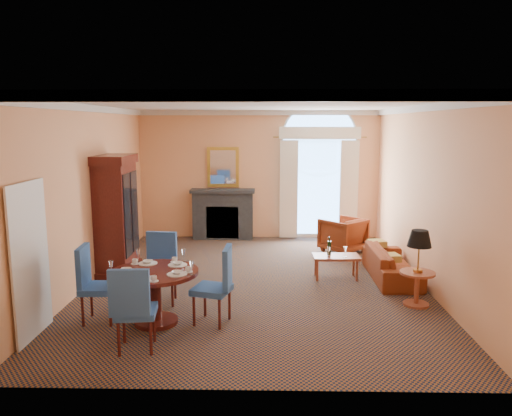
{
  "coord_description": "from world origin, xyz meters",
  "views": [
    {
      "loc": [
        0.21,
        -8.77,
        2.86
      ],
      "look_at": [
        0.0,
        0.5,
        1.3
      ],
      "focal_mm": 35.0,
      "sensor_mm": 36.0,
      "label": 1
    }
  ],
  "objects_px": {
    "dining_table": "(155,284)",
    "coffee_table": "(336,257)",
    "armoire": "(116,216)",
    "sofa": "(392,264)",
    "armchair": "(343,235)",
    "side_table": "(418,258)"
  },
  "relations": [
    {
      "from": "armchair",
      "to": "side_table",
      "type": "bearing_deg",
      "value": 58.73
    },
    {
      "from": "coffee_table",
      "to": "side_table",
      "type": "height_order",
      "value": "side_table"
    },
    {
      "from": "armoire",
      "to": "sofa",
      "type": "distance_m",
      "value": 5.34
    },
    {
      "from": "dining_table",
      "to": "armchair",
      "type": "relative_size",
      "value": 1.47
    },
    {
      "from": "armchair",
      "to": "sofa",
      "type": "bearing_deg",
      "value": 64.98
    },
    {
      "from": "dining_table",
      "to": "armoire",
      "type": "bearing_deg",
      "value": 117.08
    },
    {
      "from": "sofa",
      "to": "coffee_table",
      "type": "relative_size",
      "value": 2.2
    },
    {
      "from": "dining_table",
      "to": "coffee_table",
      "type": "xyz_separation_m",
      "value": [
        2.9,
        2.22,
        -0.18
      ]
    },
    {
      "from": "coffee_table",
      "to": "dining_table",
      "type": "bearing_deg",
      "value": -144.12
    },
    {
      "from": "dining_table",
      "to": "sofa",
      "type": "xyz_separation_m",
      "value": [
        3.95,
        2.24,
        -0.31
      ]
    },
    {
      "from": "dining_table",
      "to": "coffee_table",
      "type": "bearing_deg",
      "value": 37.48
    },
    {
      "from": "sofa",
      "to": "coffee_table",
      "type": "height_order",
      "value": "coffee_table"
    },
    {
      "from": "armoire",
      "to": "coffee_table",
      "type": "relative_size",
      "value": 2.61
    },
    {
      "from": "sofa",
      "to": "coffee_table",
      "type": "distance_m",
      "value": 1.06
    },
    {
      "from": "dining_table",
      "to": "coffee_table",
      "type": "distance_m",
      "value": 3.65
    },
    {
      "from": "armoire",
      "to": "coffee_table",
      "type": "bearing_deg",
      "value": -4.89
    },
    {
      "from": "armoire",
      "to": "sofa",
      "type": "xyz_separation_m",
      "value": [
        5.27,
        -0.35,
        -0.82
      ]
    },
    {
      "from": "sofa",
      "to": "side_table",
      "type": "bearing_deg",
      "value": -177.43
    },
    {
      "from": "dining_table",
      "to": "sofa",
      "type": "distance_m",
      "value": 4.55
    },
    {
      "from": "armchair",
      "to": "coffee_table",
      "type": "bearing_deg",
      "value": 35.27
    },
    {
      "from": "sofa",
      "to": "coffee_table",
      "type": "bearing_deg",
      "value": 91.35
    },
    {
      "from": "armoire",
      "to": "sofa",
      "type": "bearing_deg",
      "value": -3.76
    }
  ]
}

